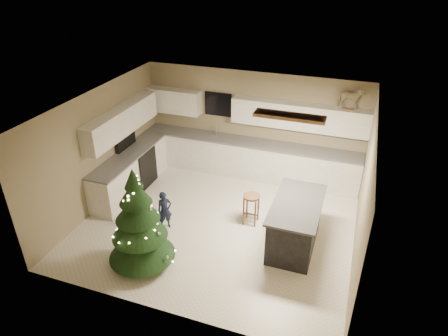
{
  "coord_description": "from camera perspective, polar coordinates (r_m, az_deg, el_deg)",
  "views": [
    {
      "loc": [
        2.38,
        -6.42,
        5.12
      ],
      "look_at": [
        0.0,
        0.35,
        1.15
      ],
      "focal_mm": 32.0,
      "sensor_mm": 36.0,
      "label": 1
    }
  ],
  "objects": [
    {
      "name": "bar_stool",
      "position": [
        8.3,
        3.92,
        -4.9
      ],
      "size": [
        0.35,
        0.35,
        0.67
      ],
      "rotation": [
        0.0,
        0.0,
        0.16
      ],
      "color": "brown",
      "rests_on": "ground_plane"
    },
    {
      "name": "island",
      "position": [
        7.85,
        10.14,
        -7.83
      ],
      "size": [
        0.9,
        1.7,
        0.95
      ],
      "color": "black",
      "rests_on": "ground_plane"
    },
    {
      "name": "rocking_horse",
      "position": [
        9.21,
        17.51,
        9.49
      ],
      "size": [
        0.58,
        0.29,
        0.5
      ],
      "rotation": [
        0.0,
        0.0,
        1.62
      ],
      "color": "brown",
      "rests_on": "cabinetry"
    },
    {
      "name": "christmas_tree",
      "position": [
        7.25,
        -12.04,
        -8.22
      ],
      "size": [
        1.24,
        1.2,
        1.99
      ],
      "rotation": [
        0.0,
        0.0,
        0.31
      ],
      "color": "#3F2816",
      "rests_on": "ground_plane"
    },
    {
      "name": "toddler",
      "position": [
        8.29,
        -8.48,
        -6.0
      ],
      "size": [
        0.36,
        0.35,
        0.83
      ],
      "primitive_type": "imported",
      "rotation": [
        0.0,
        0.0,
        0.77
      ],
      "color": "black",
      "rests_on": "ground_plane"
    },
    {
      "name": "cabinetry",
      "position": [
        9.75,
        -2.52,
        2.33
      ],
      "size": [
        5.5,
        3.2,
        2.0
      ],
      "color": "white",
      "rests_on": "ground_plane"
    },
    {
      "name": "room_shell",
      "position": [
        7.63,
        -0.71,
        2.72
      ],
      "size": [
        5.52,
        5.02,
        2.61
      ],
      "color": "gray",
      "rests_on": "ground_plane"
    },
    {
      "name": "ground_plane",
      "position": [
        8.55,
        -0.79,
        -7.84
      ],
      "size": [
        5.5,
        5.5,
        0.0
      ],
      "primitive_type": "plane",
      "color": "silver"
    }
  ]
}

